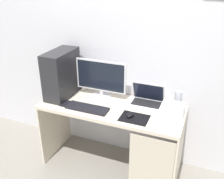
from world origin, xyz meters
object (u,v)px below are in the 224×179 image
object	(u,v)px
keyboard	(87,108)
mouse_left	(130,115)
laptop	(147,100)
projector	(173,110)
pc_tower	(62,74)
speaker	(178,100)
cell_phone	(65,103)
monitor	(101,79)

from	to	relation	value
keyboard	mouse_left	distance (m)	0.43
laptop	keyboard	world-z (taller)	laptop
keyboard	projector	bearing A→B (deg)	13.93
pc_tower	laptop	xyz separation A→B (m)	(0.88, 0.14, -0.20)
pc_tower	projector	world-z (taller)	pc_tower
speaker	keyboard	distance (m)	0.88
laptop	mouse_left	world-z (taller)	laptop
projector	cell_phone	bearing A→B (deg)	-170.16
pc_tower	cell_phone	distance (m)	0.32
laptop	projector	xyz separation A→B (m)	(0.28, -0.12, 0.01)
keyboard	cell_phone	xyz separation A→B (m)	(-0.26, 0.01, -0.01)
mouse_left	projector	bearing A→B (deg)	26.13
pc_tower	keyboard	xyz separation A→B (m)	(0.38, -0.18, -0.23)
laptop	cell_phone	xyz separation A→B (m)	(-0.76, -0.30, -0.04)
keyboard	laptop	bearing A→B (deg)	32.19
speaker	cell_phone	xyz separation A→B (m)	(-1.06, -0.34, -0.08)
projector	keyboard	bearing A→B (deg)	-166.07
laptop	projector	world-z (taller)	laptop
cell_phone	mouse_left	bearing A→B (deg)	0.52
keyboard	mouse_left	world-z (taller)	mouse_left
monitor	cell_phone	bearing A→B (deg)	-133.30
cell_phone	projector	bearing A→B (deg)	9.84
pc_tower	projector	size ratio (longest dim) A/B	2.45
keyboard	mouse_left	size ratio (longest dim) A/B	4.38
speaker	projector	xyz separation A→B (m)	(-0.02, -0.16, -0.03)
laptop	cell_phone	bearing A→B (deg)	-158.28
speaker	keyboard	bearing A→B (deg)	-156.22
laptop	mouse_left	distance (m)	0.31
speaker	laptop	bearing A→B (deg)	-172.95
speaker	mouse_left	distance (m)	0.51
monitor	speaker	xyz separation A→B (m)	(0.79, 0.05, -0.12)
keyboard	cell_phone	distance (m)	0.26
monitor	mouse_left	world-z (taller)	monitor
pc_tower	speaker	bearing A→B (deg)	8.37
laptop	keyboard	size ratio (longest dim) A/B	0.77
laptop	cell_phone	size ratio (longest dim) A/B	2.50
monitor	cell_phone	xyz separation A→B (m)	(-0.27, -0.29, -0.20)
pc_tower	laptop	world-z (taller)	pc_tower
pc_tower	monitor	distance (m)	0.41
pc_tower	keyboard	bearing A→B (deg)	-25.48
speaker	mouse_left	world-z (taller)	speaker
projector	keyboard	distance (m)	0.81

